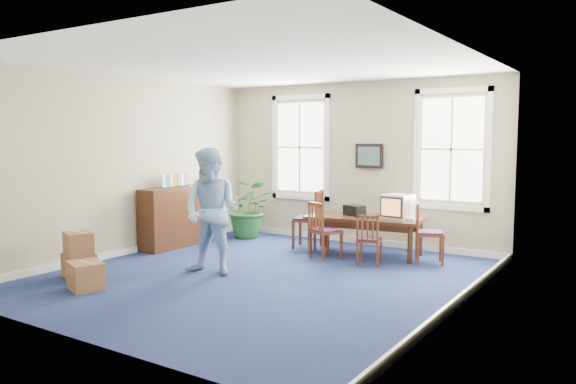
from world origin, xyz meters
The scene contains 25 objects.
floor centered at (0.00, 0.00, 0.00)m, with size 6.50×6.50×0.00m, color navy.
ceiling centered at (0.00, 0.00, 3.20)m, with size 6.50×6.50×0.00m, color white.
wall_back centered at (0.00, 3.25, 1.60)m, with size 6.50×6.50×0.00m, color tan.
wall_front centered at (0.00, -3.25, 1.60)m, with size 6.50×6.50×0.00m, color tan.
wall_left centered at (-3.00, 0.00, 1.60)m, with size 6.50×6.50×0.00m, color tan.
wall_right centered at (3.00, 0.00, 1.60)m, with size 6.50×6.50×0.00m, color tan.
baseboard_back centered at (0.00, 3.22, 0.06)m, with size 6.00×0.04×0.12m, color white.
baseboard_left centered at (-2.97, 0.00, 0.06)m, with size 0.04×6.50×0.12m, color white.
baseboard_right centered at (2.97, 0.00, 0.06)m, with size 0.04×6.50×0.12m, color white.
window_left centered at (-1.30, 3.23, 1.90)m, with size 1.40×0.12×2.20m, color white, non-canonical shape.
window_right centered at (1.90, 3.23, 1.90)m, with size 1.40×0.12×2.20m, color white, non-canonical shape.
wall_picture centered at (0.30, 3.20, 1.75)m, with size 0.58×0.06×0.48m, color black, non-canonical shape.
conference_table centered at (0.65, 2.29, 0.35)m, with size 2.04×0.93×0.70m, color #3E1E0E, non-canonical shape.
crt_tv centered at (1.25, 2.34, 0.91)m, with size 0.47×0.51×0.43m, color #B7B7BC, non-canonical shape.
game_console centered at (1.53, 2.29, 0.72)m, with size 0.16×0.20×0.05m, color white.
equipment_bag centered at (0.42, 2.34, 0.79)m, with size 0.37×0.24×0.19m, color black.
chair_near_left centered at (0.23, 1.60, 0.50)m, with size 0.45×0.45×1.00m, color maroon, non-canonical shape.
chair_near_right centered at (1.07, 1.60, 0.43)m, with size 0.38×0.38×0.86m, color maroon, non-canonical shape.
chair_end_left centered at (-0.56, 2.29, 0.56)m, with size 0.50×0.50×1.12m, color maroon, non-canonical shape.
chair_end_right centered at (1.85, 2.29, 0.52)m, with size 0.46×0.46×1.03m, color maroon, non-canonical shape.
man centered at (-0.70, -0.31, 0.98)m, with size 0.96×0.74×1.96m, color #8EB5DD.
credenza centered at (-2.75, 0.97, 0.61)m, with size 0.44×1.56×1.22m, color #3E1E0E.
brochure_rack centered at (-2.73, 0.97, 1.36)m, with size 0.11×0.61×0.27m, color #99999E, non-canonical shape.
potted_plant centered at (-2.15, 2.55, 0.62)m, with size 1.11×0.96×1.23m, color #225625.
cardboard_boxes centered at (-2.08, -1.48, 0.37)m, with size 1.28×1.28×0.73m, color #99643E, non-canonical shape.
Camera 1 is at (4.94, -6.84, 2.13)m, focal length 35.00 mm.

